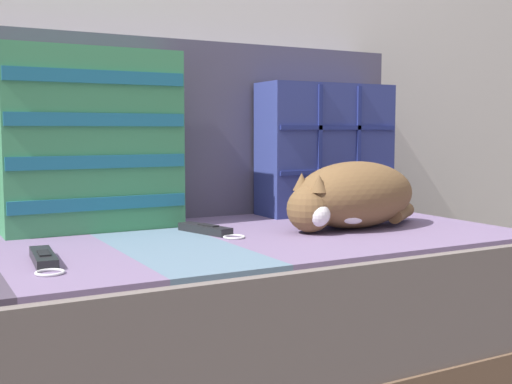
{
  "coord_description": "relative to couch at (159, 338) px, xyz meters",
  "views": [
    {
      "loc": [
        -0.48,
        -1.18,
        0.68
      ],
      "look_at": [
        0.2,
        0.06,
        0.54
      ],
      "focal_mm": 45.0,
      "sensor_mm": 36.0,
      "label": 1
    }
  ],
  "objects": [
    {
      "name": "game_remote_far",
      "position": [
        0.13,
        0.01,
        0.23
      ],
      "size": [
        0.1,
        0.21,
        0.02
      ],
      "color": "black",
      "rests_on": "couch"
    },
    {
      "name": "couch",
      "position": [
        0.0,
        0.0,
        0.0
      ],
      "size": [
        1.72,
        0.82,
        0.44
      ],
      "color": "brown",
      "rests_on": "ground_plane"
    },
    {
      "name": "throw_pillow_quilted",
      "position": [
        0.58,
        0.2,
        0.41
      ],
      "size": [
        0.4,
        0.14,
        0.37
      ],
      "color": "navy",
      "rests_on": "couch"
    },
    {
      "name": "throw_pillow_striped",
      "position": [
        -0.09,
        0.2,
        0.44
      ],
      "size": [
        0.42,
        0.14,
        0.43
      ],
      "color": "#3D8956",
      "rests_on": "couch"
    },
    {
      "name": "game_remote_near",
      "position": [
        -0.27,
        -0.15,
        0.23
      ],
      "size": [
        0.06,
        0.21,
        0.02
      ],
      "color": "black",
      "rests_on": "couch"
    },
    {
      "name": "sofa_backrest",
      "position": [
        -0.0,
        0.34,
        0.46
      ],
      "size": [
        1.68,
        0.14,
        0.48
      ],
      "color": "#514C60",
      "rests_on": "couch"
    },
    {
      "name": "sleeping_cat",
      "position": [
        0.46,
        -0.08,
        0.3
      ],
      "size": [
        0.41,
        0.25,
        0.16
      ],
      "color": "brown",
      "rests_on": "couch"
    }
  ]
}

